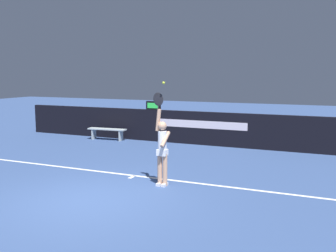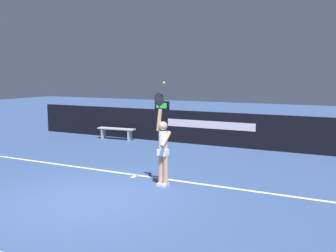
{
  "view_description": "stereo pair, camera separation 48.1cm",
  "coord_description": "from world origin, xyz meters",
  "px_view_note": "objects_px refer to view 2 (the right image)",
  "views": [
    {
      "loc": [
        5.03,
        -6.94,
        2.86
      ],
      "look_at": [
        1.39,
        1.42,
        1.6
      ],
      "focal_mm": 40.65,
      "sensor_mm": 36.0,
      "label": 1
    },
    {
      "loc": [
        5.47,
        -6.73,
        2.86
      ],
      "look_at": [
        1.39,
        1.42,
        1.6
      ],
      "focal_mm": 40.65,
      "sensor_mm": 36.0,
      "label": 2
    }
  ],
  "objects_px": {
    "speed_display": "(162,105)",
    "tennis_player": "(163,148)",
    "tennis_ball": "(164,83)",
    "courtside_bench_near": "(116,131)"
  },
  "relations": [
    {
      "from": "speed_display",
      "to": "tennis_player",
      "type": "relative_size",
      "value": 0.26
    },
    {
      "from": "speed_display",
      "to": "tennis_ball",
      "type": "bearing_deg",
      "value": -62.13
    },
    {
      "from": "speed_display",
      "to": "tennis_ball",
      "type": "height_order",
      "value": "tennis_ball"
    },
    {
      "from": "tennis_ball",
      "to": "tennis_player",
      "type": "bearing_deg",
      "value": 129.18
    },
    {
      "from": "courtside_bench_near",
      "to": "speed_display",
      "type": "bearing_deg",
      "value": 17.34
    },
    {
      "from": "courtside_bench_near",
      "to": "tennis_ball",
      "type": "bearing_deg",
      "value": -46.37
    },
    {
      "from": "tennis_player",
      "to": "courtside_bench_near",
      "type": "relative_size",
      "value": 1.38
    },
    {
      "from": "speed_display",
      "to": "courtside_bench_near",
      "type": "xyz_separation_m",
      "value": [
        -1.94,
        -0.61,
        -1.14
      ]
    },
    {
      "from": "tennis_ball",
      "to": "courtside_bench_near",
      "type": "relative_size",
      "value": 0.04
    },
    {
      "from": "tennis_player",
      "to": "tennis_ball",
      "type": "bearing_deg",
      "value": -50.82
    }
  ]
}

